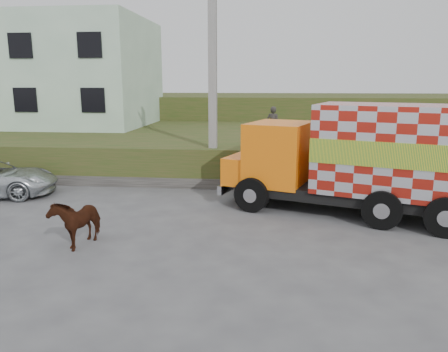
# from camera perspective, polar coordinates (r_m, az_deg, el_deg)

# --- Properties ---
(ground) EXTENTS (120.00, 120.00, 0.00)m
(ground) POSITION_cam_1_polar(r_m,az_deg,el_deg) (12.58, 0.38, -6.24)
(ground) COLOR #474749
(ground) RESTS_ON ground
(embankment) EXTENTS (40.00, 12.00, 1.50)m
(embankment) POSITION_cam_1_polar(r_m,az_deg,el_deg) (22.14, 2.98, 3.80)
(embankment) COLOR #2B4517
(embankment) RESTS_ON ground
(embankment_far) EXTENTS (40.00, 12.00, 3.00)m
(embankment_far) POSITION_cam_1_polar(r_m,az_deg,el_deg) (33.98, 4.13, 7.99)
(embankment_far) COLOR #2B4517
(embankment_far) RESTS_ON ground
(retaining_strip) EXTENTS (16.00, 0.50, 0.40)m
(retaining_strip) POSITION_cam_1_polar(r_m,az_deg,el_deg) (16.82, -4.97, -0.83)
(retaining_strip) COLOR #595651
(retaining_strip) RESTS_ON ground
(building) EXTENTS (10.00, 8.00, 6.00)m
(building) POSITION_cam_1_polar(r_m,az_deg,el_deg) (27.70, -20.50, 12.53)
(building) COLOR silver
(building) RESTS_ON embankment
(utility_pole) EXTENTS (1.20, 0.30, 8.00)m
(utility_pole) POSITION_cam_1_polar(r_m,az_deg,el_deg) (16.62, -1.49, 12.53)
(utility_pole) COLOR gray
(utility_pole) RESTS_ON ground
(cargo_truck) EXTENTS (7.87, 4.67, 3.35)m
(cargo_truck) POSITION_cam_1_polar(r_m,az_deg,el_deg) (13.71, 17.40, 2.18)
(cargo_truck) COLOR black
(cargo_truck) RESTS_ON ground
(cow) EXTENTS (0.95, 1.56, 1.23)m
(cow) POSITION_cam_1_polar(r_m,az_deg,el_deg) (11.47, -18.65, -5.52)
(cow) COLOR black
(cow) RESTS_ON ground
(pedestrian) EXTENTS (0.63, 0.52, 1.49)m
(pedestrian) POSITION_cam_1_polar(r_m,az_deg,el_deg) (18.37, 6.42, 6.72)
(pedestrian) COLOR #322F2C
(pedestrian) RESTS_ON embankment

